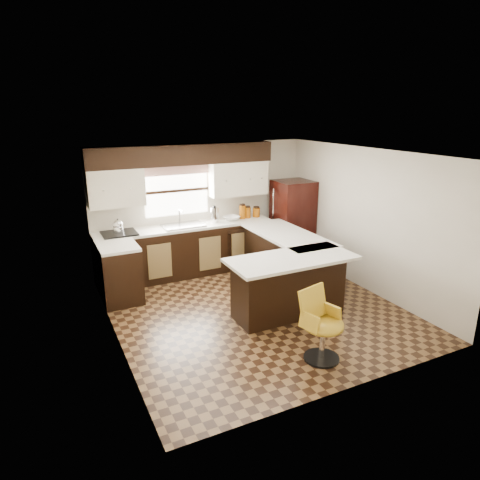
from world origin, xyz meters
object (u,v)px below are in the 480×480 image
peninsula_long (284,261)px  bar_chair (323,326)px  peninsula_return (289,287)px  refrigerator (292,222)px

peninsula_long → bar_chair: 2.35m
peninsula_return → bar_chair: bearing=-102.8°
peninsula_long → peninsula_return: same height
refrigerator → bar_chair: refrigerator is taller
peninsula_long → bar_chair: bar_chair is taller
peninsula_long → refrigerator: 1.38m
peninsula_return → bar_chair: bar_chair is taller
peninsula_long → refrigerator: size_ratio=1.18×
peninsula_return → bar_chair: 1.27m
peninsula_return → refrigerator: size_ratio=1.00×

